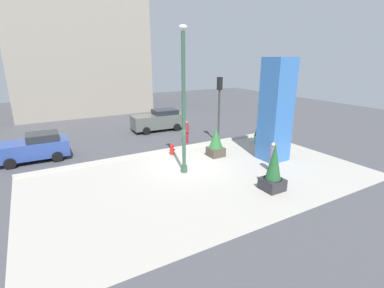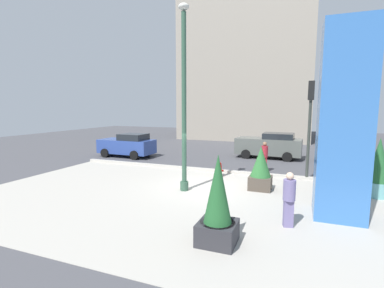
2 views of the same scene
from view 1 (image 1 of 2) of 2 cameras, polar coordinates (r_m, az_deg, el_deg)
name	(u,v)px [view 1 (image 1 of 2)]	position (r m, az deg, el deg)	size (l,w,h in m)	color
ground_plane	(160,148)	(20.33, -6.37, -0.80)	(60.00, 60.00, 0.00)	#47474C
plaza_pavement	(206,178)	(15.36, 2.78, -6.80)	(18.00, 10.00, 0.02)	#ADA89E
curb_strip	(166,150)	(19.54, -5.33, -1.26)	(18.00, 0.24, 0.16)	#B7B2A8
lamp_post	(184,105)	(15.02, -1.69, 7.74)	(0.44, 0.44, 7.73)	#335642
art_pillar_blue	(276,111)	(17.99, 16.48, 6.46)	(1.51, 1.51, 6.21)	#3870BC
potted_plant_mid_plaza	(216,143)	(18.35, 4.82, 0.26)	(0.95, 0.95, 1.91)	#4C4238
potted_plant_near_left	(261,128)	(21.61, 13.68, 3.06)	(0.97, 0.97, 2.40)	#6BB2B2
potted_plant_curbside	(273,170)	(14.18, 16.04, -5.00)	(0.99, 0.99, 2.40)	#2D2D33
fire_hydrant	(172,149)	(18.79, -4.07, -1.05)	(0.36, 0.26, 0.75)	red
traffic_light_far_side	(219,99)	(20.93, 5.49, 8.92)	(0.28, 0.42, 4.84)	#333833
car_passing_lane	(159,120)	(25.06, -6.69, 4.80)	(4.56, 2.20, 1.80)	#565B56
car_far_lane	(35,147)	(20.07, -29.06, -0.61)	(4.08, 2.06, 1.70)	#2D4793
pedestrian_on_sidewalk	(186,131)	(21.08, -1.15, 2.65)	(0.40, 0.40, 1.71)	maroon
pedestrian_by_curb	(272,155)	(16.51, 15.84, -2.21)	(0.44, 0.44, 1.69)	slate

